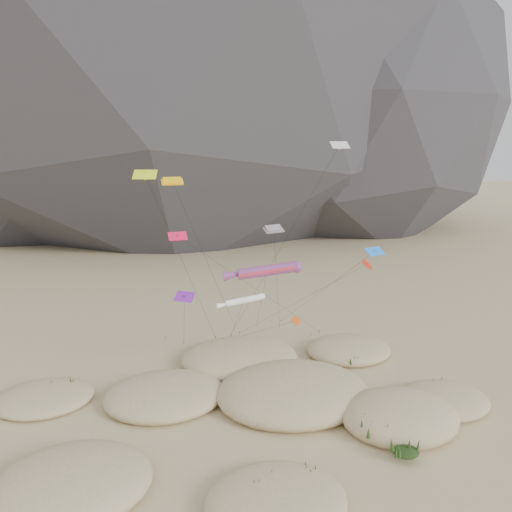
# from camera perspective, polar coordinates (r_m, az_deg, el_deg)

# --- Properties ---
(ground) EXTENTS (500.00, 500.00, 0.00)m
(ground) POSITION_cam_1_polar(r_m,az_deg,el_deg) (50.51, 2.56, -19.03)
(ground) COLOR #CCB789
(ground) RESTS_ON ground
(dunes) EXTENTS (50.24, 35.80, 3.88)m
(dunes) POSITION_cam_1_polar(r_m,az_deg,el_deg) (53.61, 0.27, -16.08)
(dunes) COLOR #CCB789
(dunes) RESTS_ON ground
(dune_grass) EXTENTS (42.15, 28.46, 1.45)m
(dune_grass) POSITION_cam_1_polar(r_m,az_deg,el_deg) (53.07, 1.32, -16.26)
(dune_grass) COLOR black
(dune_grass) RESTS_ON ground
(kite_stakes) EXTENTS (21.68, 6.43, 0.30)m
(kite_stakes) POSITION_cam_1_polar(r_m,az_deg,el_deg) (71.27, -1.38, -8.92)
(kite_stakes) COLOR #3F2D1E
(kite_stakes) RESTS_ON ground
(rainbow_tube_kite) EXTENTS (8.50, 19.22, 14.39)m
(rainbow_tube_kite) POSITION_cam_1_polar(r_m,az_deg,el_deg) (52.44, 1.01, -1.72)
(rainbow_tube_kite) COLOR #FF281A
(rainbow_tube_kite) RESTS_ON ground
(white_tube_kite) EXTENTS (5.81, 10.02, 9.69)m
(white_tube_kite) POSITION_cam_1_polar(r_m,az_deg,el_deg) (56.77, -1.59, -5.13)
(white_tube_kite) COLOR white
(white_tube_kite) RESTS_ON ground
(orange_parafoil) EXTENTS (10.69, 15.35, 23.10)m
(orange_parafoil) POSITION_cam_1_polar(r_m,az_deg,el_deg) (53.96, -9.39, 8.08)
(orange_parafoil) COLOR #F0AA0C
(orange_parafoil) RESTS_ON ground
(multi_parafoil) EXTENTS (5.15, 10.50, 17.07)m
(multi_parafoil) POSITION_cam_1_polar(r_m,az_deg,el_deg) (59.36, 2.05, 2.98)
(multi_parafoil) COLOR orange
(multi_parafoil) RESTS_ON ground
(delta_kites) EXTENTS (27.72, 20.96, 26.68)m
(delta_kites) POSITION_cam_1_polar(r_m,az_deg,el_deg) (55.43, 1.52, 2.09)
(delta_kites) COLOR #E01546
(delta_kites) RESTS_ON ground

